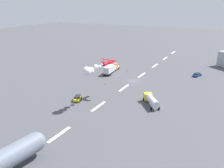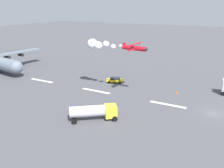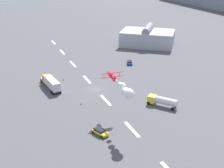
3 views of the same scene
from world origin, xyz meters
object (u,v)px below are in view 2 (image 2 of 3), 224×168
object	(u,v)px
fuel_tanker_truck	(94,111)
followme_car_yellow	(115,80)
stunt_biplane_red	(104,45)
traffic_cone_far	(177,92)

from	to	relation	value
fuel_tanker_truck	followme_car_yellow	distance (m)	23.49
fuel_tanker_truck	followme_car_yellow	world-z (taller)	fuel_tanker_truck
stunt_biplane_red	fuel_tanker_truck	size ratio (longest dim) A/B	1.96
stunt_biplane_red	traffic_cone_far	bearing A→B (deg)	-161.04
followme_car_yellow	traffic_cone_far	bearing A→B (deg)	178.49
fuel_tanker_truck	traffic_cone_far	bearing A→B (deg)	-114.83
fuel_tanker_truck	followme_car_yellow	bearing A→B (deg)	-71.60
fuel_tanker_truck	traffic_cone_far	size ratio (longest dim) A/B	11.22
stunt_biplane_red	traffic_cone_far	world-z (taller)	stunt_biplane_red
traffic_cone_far	stunt_biplane_red	bearing A→B (deg)	18.96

